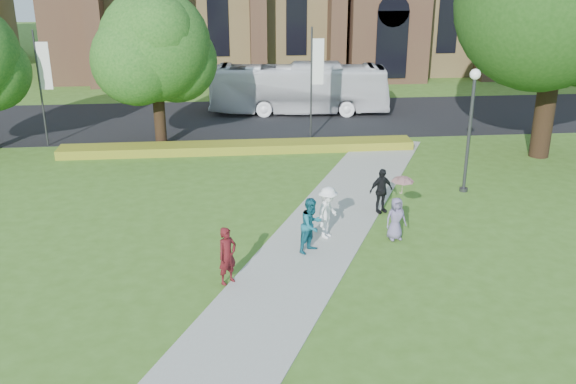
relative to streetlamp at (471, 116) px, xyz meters
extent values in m
plane|color=#42681F|center=(-7.50, -6.50, -3.30)|extent=(160.00, 160.00, 0.00)
cube|color=black|center=(-7.50, 13.50, -3.29)|extent=(160.00, 10.00, 0.02)
cube|color=#B2B2A8|center=(-7.50, -5.50, -3.28)|extent=(15.58, 28.54, 0.04)
cube|color=#AC9922|center=(-9.50, 6.70, -3.07)|extent=(18.00, 1.40, 0.45)
cube|color=#4C3524|center=(2.50, 24.50, 1.20)|extent=(6.00, 2.50, 9.00)
cylinder|color=#38383D|center=(0.00, 0.00, -0.90)|extent=(0.14, 0.14, 4.80)
sphere|color=white|center=(0.00, 0.00, 1.72)|extent=(0.44, 0.44, 0.44)
cylinder|color=#38383D|center=(0.00, 0.00, -3.22)|extent=(0.36, 0.36, 0.15)
cylinder|color=#332114|center=(5.50, 4.50, 0.00)|extent=(0.96, 0.96, 6.60)
cylinder|color=#332114|center=(-13.50, 8.00, -1.23)|extent=(0.60, 0.60, 4.12)
sphere|color=#184A16|center=(-13.50, 8.00, 1.95)|extent=(5.60, 5.60, 5.60)
cylinder|color=#38383D|center=(-5.50, 8.70, -0.30)|extent=(0.10, 0.10, 6.00)
cube|color=white|center=(-5.15, 8.70, 0.90)|extent=(0.60, 0.02, 2.40)
cylinder|color=#38383D|center=(-19.50, 8.70, -0.30)|extent=(0.10, 0.10, 6.00)
cube|color=white|center=(-19.15, 8.70, 0.90)|extent=(0.60, 0.02, 2.40)
imported|color=silver|center=(-5.49, 14.69, -1.72)|extent=(11.37, 3.64, 3.11)
imported|color=#4E1115|center=(-10.12, -7.24, -2.34)|extent=(0.80, 0.77, 1.84)
imported|color=#155B6D|center=(-7.27, -5.28, -2.29)|extent=(1.18, 1.18, 1.93)
imported|color=white|center=(-6.55, -4.19, -2.31)|extent=(1.27, 1.41, 1.90)
imported|color=black|center=(-4.12, -2.05, -2.37)|extent=(1.13, 0.79, 1.78)
imported|color=slate|center=(-4.17, -4.57, -2.48)|extent=(0.84, 0.63, 1.56)
imported|color=#CF929B|center=(-3.99, -4.47, -1.36)|extent=(0.94, 0.94, 0.67)
camera|label=1|loc=(-9.93, -24.93, 6.38)|focal=40.00mm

